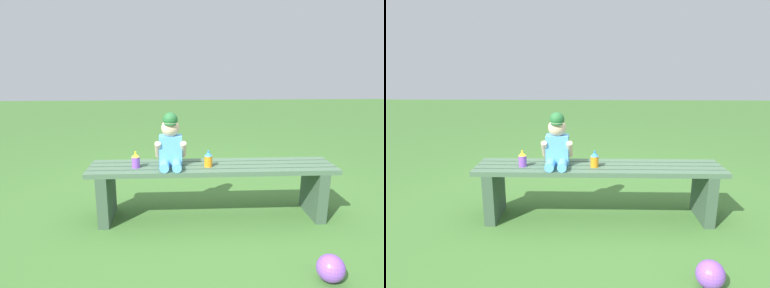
% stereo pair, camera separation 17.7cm
% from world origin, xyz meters
% --- Properties ---
extents(ground_plane, '(16.00, 16.00, 0.00)m').
position_xyz_m(ground_plane, '(0.00, 0.00, 0.00)').
color(ground_plane, '#3D6B2D').
extents(park_bench, '(1.87, 0.36, 0.43)m').
position_xyz_m(park_bench, '(0.00, 0.00, 0.30)').
color(park_bench, '#47664C').
rests_on(park_bench, ground_plane).
extents(child_figure, '(0.23, 0.27, 0.40)m').
position_xyz_m(child_figure, '(-0.32, 0.00, 0.61)').
color(child_figure, '#59A5E5').
rests_on(child_figure, park_bench).
extents(sippy_cup_left, '(0.06, 0.06, 0.12)m').
position_xyz_m(sippy_cup_left, '(-0.58, -0.03, 0.49)').
color(sippy_cup_left, '#8C4CCC').
rests_on(sippy_cup_left, park_bench).
extents(sippy_cup_right, '(0.06, 0.06, 0.12)m').
position_xyz_m(sippy_cup_right, '(-0.03, -0.03, 0.49)').
color(sippy_cup_right, orange).
rests_on(sippy_cup_right, park_bench).
extents(toy_ball, '(0.16, 0.16, 0.16)m').
position_xyz_m(toy_ball, '(0.58, -0.83, 0.08)').
color(toy_ball, '#8C4CCC').
rests_on(toy_ball, ground_plane).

